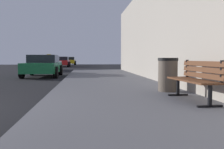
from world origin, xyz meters
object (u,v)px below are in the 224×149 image
at_px(car_white, 49,63).
at_px(car_red, 62,62).
at_px(car_yellow, 70,61).
at_px(trash_bin, 168,74).
at_px(car_green, 43,66).
at_px(car_silver, 68,60).
at_px(bench, 196,77).

distance_m(car_white, car_red, 10.00).
xyz_separation_m(car_white, car_yellow, (0.60, 18.89, -0.00)).
bearing_deg(car_white, car_red, -91.22).
relative_size(trash_bin, car_green, 0.23).
bearing_deg(car_white, car_green, 95.55).
xyz_separation_m(car_green, car_silver, (-0.90, 34.27, 0.00)).
bearing_deg(car_silver, car_white, 90.35).
height_order(car_red, car_yellow, same).
relative_size(car_green, car_red, 0.91).
distance_m(bench, car_red, 28.16).
relative_size(car_yellow, car_silver, 0.96).
distance_m(car_yellow, car_silver, 7.79).
relative_size(trash_bin, car_white, 0.22).
distance_m(bench, trash_bin, 1.63).
distance_m(car_white, car_silver, 26.64).
bearing_deg(car_red, trash_bin, 101.57).
distance_m(car_red, car_yellow, 8.90).
height_order(car_green, car_yellow, same).
xyz_separation_m(bench, car_red, (-5.44, 27.63, -0.02)).
bearing_deg(car_green, bench, 116.12).
height_order(bench, car_green, car_green).
relative_size(car_white, car_red, 0.94).
xyz_separation_m(car_white, car_silver, (-0.16, 26.64, 0.00)).
relative_size(bench, car_red, 0.39).
bearing_deg(car_red, car_green, 91.71).
bearing_deg(car_green, car_red, -88.29).
relative_size(trash_bin, car_yellow, 0.22).
distance_m(trash_bin, car_red, 26.55).
relative_size(bench, car_green, 0.43).
bearing_deg(trash_bin, car_silver, 97.61).
bearing_deg(car_yellow, car_red, 87.50).
bearing_deg(bench, car_silver, 94.90).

